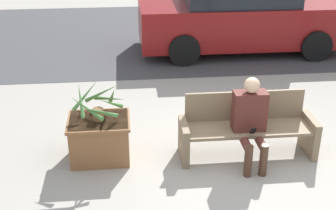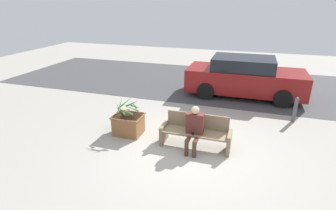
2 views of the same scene
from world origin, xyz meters
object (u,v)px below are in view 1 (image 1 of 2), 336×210
Objects in this scene: planter_box at (100,138)px; parked_car at (241,16)px; person_seated at (251,118)px; bench at (247,127)px; potted_plant at (98,103)px.

parked_car is at bearing 55.96° from planter_box.
person_seated is 2.01m from planter_box.
potted_plant is at bearing 177.78° from bench.
bench is 0.30m from person_seated.
potted_plant reaches higher than planter_box.
bench is 2.23× the size of planter_box.
person_seated is 1.43× the size of planter_box.
potted_plant is 0.16× the size of parked_car.
person_seated reaches higher than potted_plant.
parked_car reaches higher than person_seated.
potted_plant is (0.01, 0.00, 0.50)m from planter_box.
bench is 2.01m from potted_plant.
parked_car is at bearing 77.87° from person_seated.
person_seated is (-0.01, -0.19, 0.24)m from bench.
bench is at bearing -2.22° from potted_plant.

